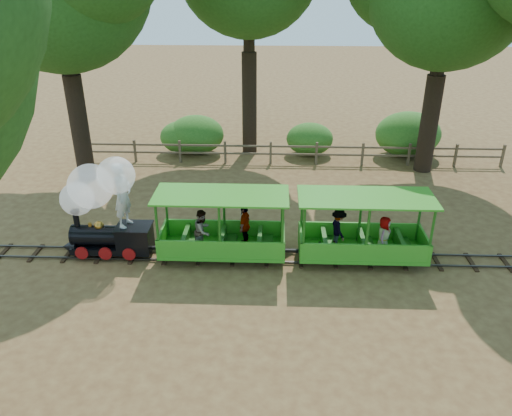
{
  "coord_description": "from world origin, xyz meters",
  "views": [
    {
      "loc": [
        -0.81,
        -12.71,
        7.82
      ],
      "look_at": [
        -1.34,
        0.5,
        1.43
      ],
      "focal_mm": 35.0,
      "sensor_mm": 36.0,
      "label": 1
    }
  ],
  "objects_px": {
    "locomotive": "(101,201)",
    "fence": "(294,151)",
    "carriage_front": "(222,234)",
    "carriage_rear": "(360,236)"
  },
  "relations": [
    {
      "from": "carriage_rear",
      "to": "fence",
      "type": "relative_size",
      "value": 0.21
    },
    {
      "from": "carriage_front",
      "to": "carriage_rear",
      "type": "distance_m",
      "value": 4.01
    },
    {
      "from": "locomotive",
      "to": "fence",
      "type": "height_order",
      "value": "locomotive"
    },
    {
      "from": "fence",
      "to": "carriage_rear",
      "type": "bearing_deg",
      "value": -78.02
    },
    {
      "from": "locomotive",
      "to": "fence",
      "type": "distance_m",
      "value": 9.89
    },
    {
      "from": "locomotive",
      "to": "carriage_rear",
      "type": "bearing_deg",
      "value": -0.54
    },
    {
      "from": "carriage_front",
      "to": "carriage_rear",
      "type": "relative_size",
      "value": 1.0
    },
    {
      "from": "locomotive",
      "to": "carriage_front",
      "type": "bearing_deg",
      "value": -1.59
    },
    {
      "from": "carriage_rear",
      "to": "fence",
      "type": "height_order",
      "value": "carriage_rear"
    },
    {
      "from": "fence",
      "to": "locomotive",
      "type": "bearing_deg",
      "value": -126.11
    }
  ]
}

